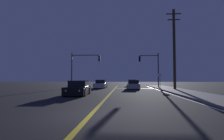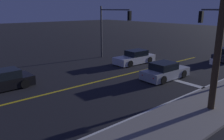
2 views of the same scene
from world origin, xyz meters
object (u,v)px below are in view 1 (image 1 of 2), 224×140
object	(u,v)px
car_following_oncoming_charcoal	(132,83)
car_distant_tail_white	(101,84)
utility_pole_right	(174,48)
car_lead_oncoming_black	(78,89)
car_parked_curb_silver	(133,85)
traffic_signal_near_right	(151,65)
traffic_signal_far_left	(82,64)
street_sign_corner	(160,78)

from	to	relation	value
car_following_oncoming_charcoal	car_distant_tail_white	bearing A→B (deg)	-120.08
car_following_oncoming_charcoal	utility_pole_right	xyz separation A→B (m)	(4.99, -13.81, 5.03)
car_lead_oncoming_black	utility_pole_right	xyz separation A→B (m)	(11.02, 7.75, 5.03)
car_lead_oncoming_black	car_parked_curb_silver	distance (m)	12.08
car_parked_curb_silver	utility_pole_right	world-z (taller)	utility_pole_right
car_following_oncoming_charcoal	traffic_signal_near_right	distance (m)	9.36
car_distant_tail_white	traffic_signal_far_left	distance (m)	4.45
car_lead_oncoming_black	car_distant_tail_white	bearing A→B (deg)	-94.55
car_following_oncoming_charcoal	car_lead_oncoming_black	size ratio (longest dim) A/B	1.11
traffic_signal_far_left	street_sign_corner	size ratio (longest dim) A/B	2.43
car_distant_tail_white	street_sign_corner	size ratio (longest dim) A/B	1.91
car_distant_tail_white	street_sign_corner	distance (m)	9.44
car_following_oncoming_charcoal	car_parked_curb_silver	distance (m)	10.91
utility_pole_right	street_sign_corner	size ratio (longest dim) A/B	4.62
car_parked_curb_silver	traffic_signal_far_left	size ratio (longest dim) A/B	0.73
car_lead_oncoming_black	traffic_signal_far_left	distance (m)	12.50
car_following_oncoming_charcoal	street_sign_corner	world-z (taller)	street_sign_corner
car_parked_curb_silver	car_following_oncoming_charcoal	bearing A→B (deg)	89.55
car_parked_curb_silver	traffic_signal_near_right	bearing A→B (deg)	40.87
traffic_signal_near_right	traffic_signal_far_left	distance (m)	11.30
traffic_signal_near_right	utility_pole_right	distance (m)	6.17
street_sign_corner	traffic_signal_near_right	bearing A→B (deg)	106.62
car_distant_tail_white	utility_pole_right	distance (m)	12.62
car_lead_oncoming_black	car_parked_curb_silver	bearing A→B (deg)	-120.44
car_lead_oncoming_black	utility_pole_right	world-z (taller)	utility_pole_right
car_following_oncoming_charcoal	car_lead_oncoming_black	xyz separation A→B (m)	(-6.03, -21.57, -0.00)
car_following_oncoming_charcoal	traffic_signal_far_left	world-z (taller)	traffic_signal_far_left
car_lead_oncoming_black	car_parked_curb_silver	xyz separation A→B (m)	(5.69, 10.66, -0.00)
traffic_signal_near_right	street_sign_corner	size ratio (longest dim) A/B	2.44
car_parked_curb_silver	street_sign_corner	bearing A→B (deg)	-2.28
utility_pole_right	car_following_oncoming_charcoal	bearing A→B (deg)	109.85
street_sign_corner	car_parked_curb_silver	bearing A→B (deg)	176.38
car_following_oncoming_charcoal	utility_pole_right	distance (m)	15.52
car_lead_oncoming_black	car_distant_tail_white	xyz separation A→B (m)	(0.48, 12.56, 0.00)
car_following_oncoming_charcoal	car_distant_tail_white	xyz separation A→B (m)	(-5.54, -9.00, -0.00)
car_distant_tail_white	utility_pole_right	size ratio (longest dim) A/B	0.41
car_lead_oncoming_black	car_parked_curb_silver	size ratio (longest dim) A/B	1.00
traffic_signal_far_left	street_sign_corner	world-z (taller)	traffic_signal_far_left
utility_pole_right	street_sign_corner	distance (m)	5.02
utility_pole_right	car_parked_curb_silver	bearing A→B (deg)	151.39
car_lead_oncoming_black	traffic_signal_far_left	size ratio (longest dim) A/B	0.74
street_sign_corner	car_lead_oncoming_black	bearing A→B (deg)	-132.72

